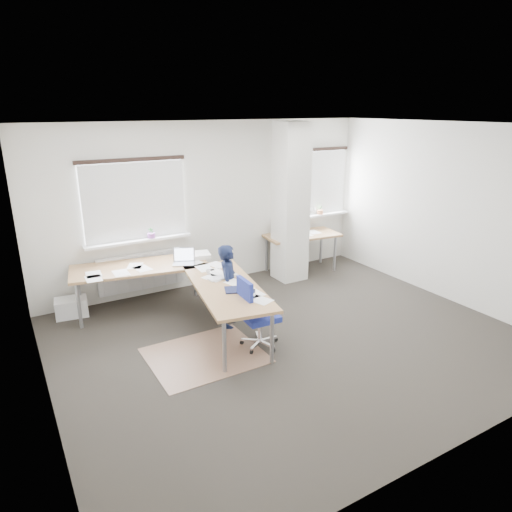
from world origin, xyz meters
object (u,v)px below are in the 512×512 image
desk_side (301,236)px  task_chair (257,328)px  desk_main (184,277)px  person (229,286)px

desk_side → task_chair: desk_side is taller
desk_main → task_chair: bearing=-56.2°
desk_side → person: 2.62m
desk_side → person: (-2.22, -1.38, -0.08)m
desk_main → task_chair: (0.52, -1.19, -0.42)m
desk_side → person: bearing=-141.8°
desk_main → desk_side: bearing=28.9°
desk_side → task_chair: (-2.20, -2.12, -0.41)m
desk_main → desk_side: size_ratio=2.02×
task_chair → person: (-0.03, 0.75, 0.33)m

